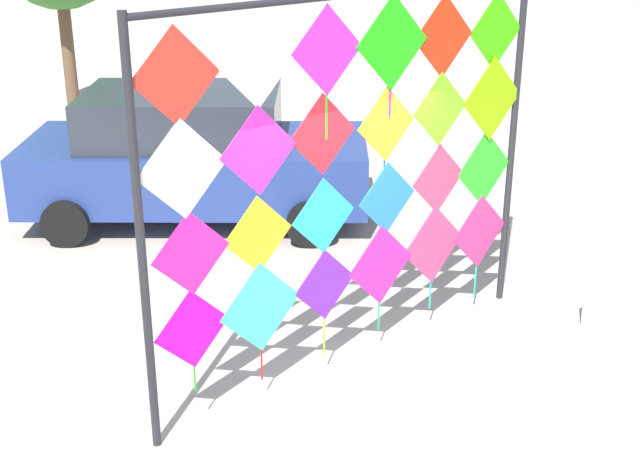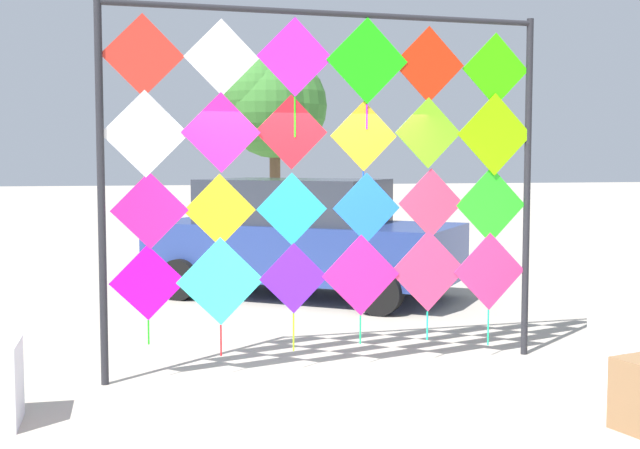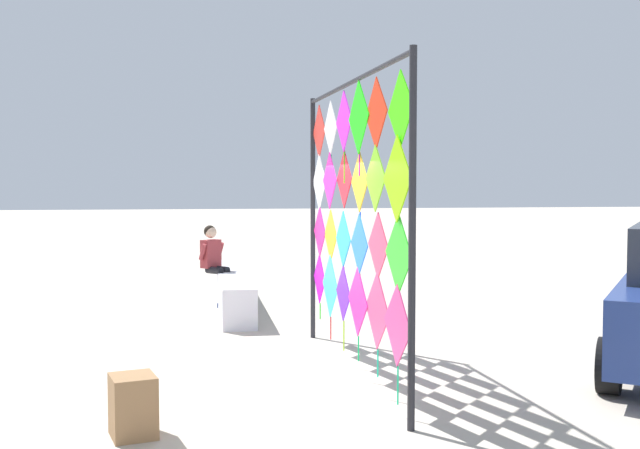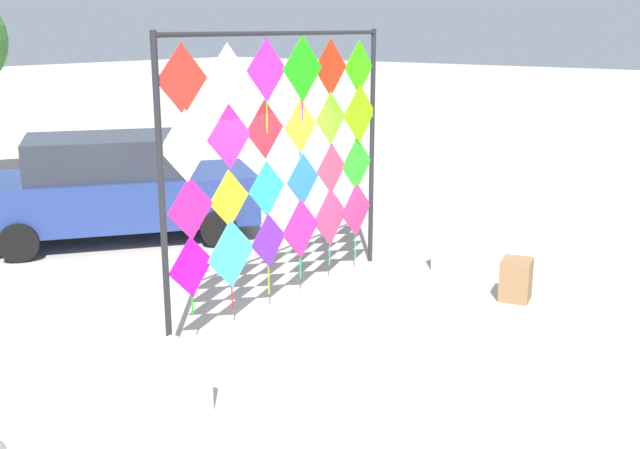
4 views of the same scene
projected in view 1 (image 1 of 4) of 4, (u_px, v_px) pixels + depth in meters
ground at (376, 397)px, 7.79m from camera, size 120.00×120.00×0.00m
kite_display_rack at (360, 157)px, 7.66m from camera, size 4.36×0.31×3.50m
parked_car at (193, 155)px, 11.63m from camera, size 4.81×4.24×1.76m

